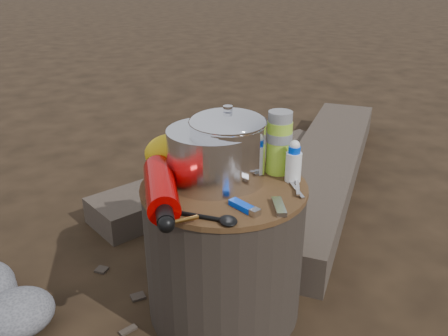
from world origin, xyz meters
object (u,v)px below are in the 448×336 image
object	(u,v)px
stump	(224,249)
camping_pot	(228,147)
travel_mug	(249,143)
fuel_bottle	(161,188)
log_main	(324,167)
thermos	(279,143)

from	to	relation	value
stump	camping_pot	world-z (taller)	camping_pot
camping_pot	travel_mug	bearing A→B (deg)	42.23
stump	fuel_bottle	bearing A→B (deg)	-167.52
stump	camping_pot	size ratio (longest dim) A/B	2.23
log_main	thermos	world-z (taller)	thermos
stump	thermos	bearing A→B (deg)	8.46
stump	travel_mug	size ratio (longest dim) A/B	3.45
fuel_bottle	stump	bearing A→B (deg)	22.13
stump	thermos	world-z (taller)	thermos
camping_pot	travel_mug	xyz separation A→B (m)	(0.11, 0.10, -0.04)
fuel_bottle	travel_mug	size ratio (longest dim) A/B	2.47
stump	fuel_bottle	size ratio (longest dim) A/B	1.40
camping_pot	thermos	size ratio (longest dim) A/B	1.14
log_main	fuel_bottle	distance (m)	1.29
stump	log_main	size ratio (longest dim) A/B	0.26
camping_pot	fuel_bottle	distance (m)	0.23
fuel_bottle	thermos	bearing A→B (deg)	20.17
log_main	thermos	xyz separation A→B (m)	(-0.61, -0.67, 0.44)
log_main	travel_mug	world-z (taller)	travel_mug
log_main	thermos	size ratio (longest dim) A/B	9.87
stump	log_main	distance (m)	1.06
thermos	stump	bearing A→B (deg)	-171.54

